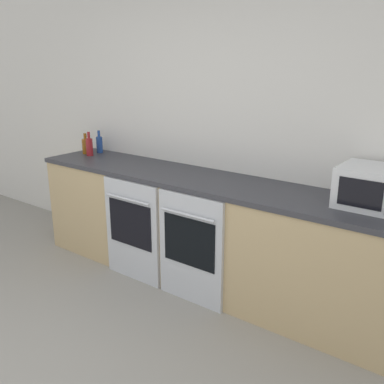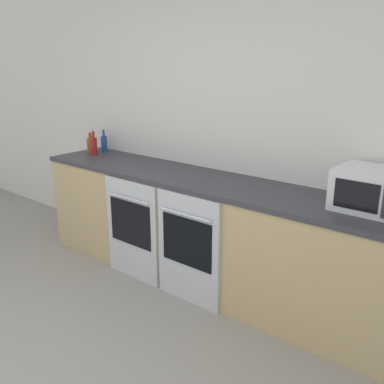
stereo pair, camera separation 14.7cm
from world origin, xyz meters
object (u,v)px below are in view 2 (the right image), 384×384
(microwave, at_px, (373,190))
(bottle_amber, at_px, (91,145))
(oven_right, at_px, (188,249))
(oven_left, at_px, (132,230))
(bottle_red, at_px, (94,146))
(bottle_blue, at_px, (104,143))

(microwave, xyz_separation_m, bottle_amber, (-2.84, -0.02, -0.05))
(oven_right, bearing_deg, microwave, 18.84)
(oven_left, height_order, bottle_amber, bottle_amber)
(oven_left, height_order, bottle_red, bottle_red)
(bottle_amber, distance_m, bottle_red, 0.12)
(oven_left, xyz_separation_m, oven_right, (0.63, 0.00, 0.00))
(bottle_amber, xyz_separation_m, bottle_red, (0.11, -0.04, 0.01))
(microwave, distance_m, bottle_amber, 2.84)
(bottle_red, bearing_deg, microwave, 1.25)
(bottle_red, bearing_deg, oven_left, -21.24)
(oven_right, distance_m, bottle_red, 1.68)
(oven_left, distance_m, oven_right, 0.63)
(bottle_blue, relative_size, bottle_red, 0.96)
(oven_left, xyz_separation_m, bottle_red, (-0.90, 0.35, 0.58))
(microwave, bearing_deg, bottle_red, -178.75)
(bottle_amber, bearing_deg, microwave, 0.34)
(microwave, height_order, bottle_blue, microwave)
(microwave, xyz_separation_m, bottle_red, (-2.73, -0.06, -0.04))
(bottle_red, bearing_deg, oven_right, -12.85)
(oven_left, height_order, oven_right, same)
(oven_left, height_order, bottle_blue, bottle_blue)
(oven_left, bearing_deg, oven_right, 0.00)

